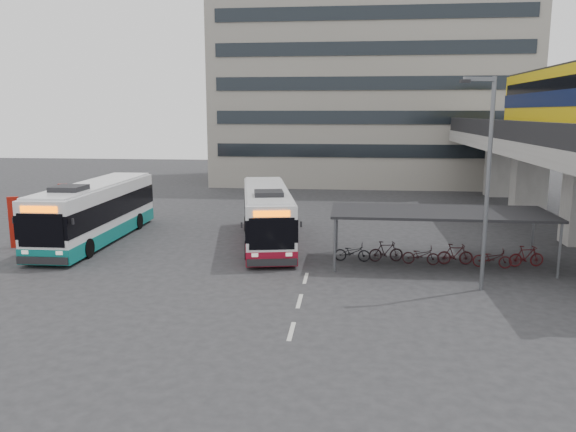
# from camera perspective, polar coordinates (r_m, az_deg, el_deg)

# --- Properties ---
(ground) EXTENTS (120.00, 120.00, 0.00)m
(ground) POSITION_cam_1_polar(r_m,az_deg,el_deg) (24.65, -4.03, -6.15)
(ground) COLOR #28282B
(ground) RESTS_ON ground
(viaduct) EXTENTS (8.00, 32.00, 9.68)m
(viaduct) POSITION_cam_1_polar(r_m,az_deg,el_deg) (36.63, 26.86, 8.10)
(viaduct) COLOR gray
(viaduct) RESTS_ON ground
(bike_shelter) EXTENTS (10.00, 4.00, 2.54)m
(bike_shelter) POSITION_cam_1_polar(r_m,az_deg,el_deg) (27.15, 14.99, -1.79)
(bike_shelter) COLOR #595B60
(bike_shelter) RESTS_ON ground
(office_block) EXTENTS (30.00, 15.00, 25.00)m
(office_block) POSITION_cam_1_polar(r_m,az_deg,el_deg) (59.51, 8.19, 15.64)
(office_block) COLOR gray
(office_block) RESTS_ON ground
(road_markings) EXTENTS (0.15, 7.60, 0.01)m
(road_markings) POSITION_cam_1_polar(r_m,az_deg,el_deg) (21.49, 1.18, -8.63)
(road_markings) COLOR beige
(road_markings) RESTS_ON ground
(bus_main) EXTENTS (4.41, 11.25, 3.25)m
(bus_main) POSITION_cam_1_polar(r_m,az_deg,el_deg) (30.53, -2.19, 0.03)
(bus_main) COLOR white
(bus_main) RESTS_ON ground
(bus_teal) EXTENTS (2.72, 11.73, 3.45)m
(bus_teal) POSITION_cam_1_polar(r_m,az_deg,el_deg) (32.81, -18.94, 0.36)
(bus_teal) COLOR white
(bus_teal) RESTS_ON ground
(pedestrian) EXTENTS (0.49, 0.71, 1.85)m
(pedestrian) POSITION_cam_1_polar(r_m,az_deg,el_deg) (29.49, -2.91, -1.51)
(pedestrian) COLOR black
(pedestrian) RESTS_ON ground
(lamp_post) EXTENTS (1.44, 0.59, 8.38)m
(lamp_post) POSITION_cam_1_polar(r_m,az_deg,el_deg) (23.11, 19.47, 4.26)
(lamp_post) COLOR #595B60
(lamp_post) RESTS_ON ground
(sign_totem_mid) EXTENTS (0.58, 0.32, 2.72)m
(sign_totem_mid) POSITION_cam_1_polar(r_m,az_deg,el_deg) (32.78, -26.02, -0.51)
(sign_totem_mid) COLOR #9F1409
(sign_totem_mid) RESTS_ON ground
(sign_totem_north) EXTENTS (0.57, 0.28, 2.64)m
(sign_totem_north) POSITION_cam_1_polar(r_m,az_deg,el_deg) (38.09, -21.82, 1.15)
(sign_totem_north) COLOR #9F1409
(sign_totem_north) RESTS_ON ground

